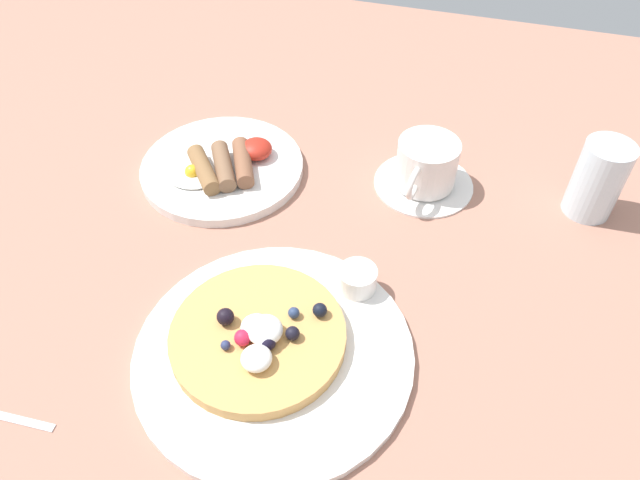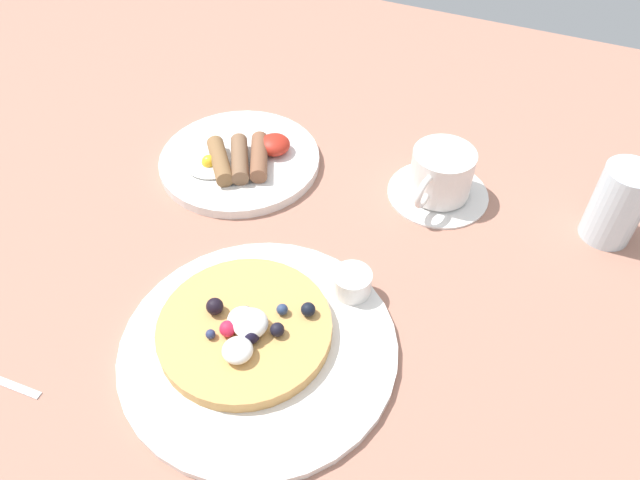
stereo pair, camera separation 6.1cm
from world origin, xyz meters
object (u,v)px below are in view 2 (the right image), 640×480
(breakfast_plate, at_px, (240,160))
(coffee_cup, at_px, (441,172))
(coffee_saucer, at_px, (438,193))
(water_glass, at_px, (618,204))
(pancake_plate, at_px, (259,347))
(syrup_ramekin, at_px, (352,282))

(breakfast_plate, bearing_deg, coffee_cup, 10.21)
(breakfast_plate, xyz_separation_m, coffee_saucer, (0.28, 0.05, -0.00))
(coffee_cup, height_order, water_glass, water_glass)
(pancake_plate, height_order, syrup_ramekin, syrup_ramekin)
(coffee_cup, distance_m, water_glass, 0.21)
(syrup_ramekin, height_order, water_glass, water_glass)
(pancake_plate, relative_size, coffee_cup, 2.60)
(water_glass, bearing_deg, coffee_cup, -176.50)
(syrup_ramekin, xyz_separation_m, breakfast_plate, (-0.23, 0.16, -0.02))
(pancake_plate, xyz_separation_m, coffee_saucer, (0.11, 0.32, -0.00))
(coffee_saucer, bearing_deg, breakfast_plate, -169.47)
(water_glass, bearing_deg, pancake_plate, -134.23)
(pancake_plate, relative_size, coffee_saucer, 2.17)
(pancake_plate, relative_size, syrup_ramekin, 6.65)
(syrup_ramekin, bearing_deg, breakfast_plate, 145.91)
(breakfast_plate, height_order, water_glass, water_glass)
(syrup_ramekin, height_order, coffee_cup, coffee_cup)
(coffee_saucer, distance_m, water_glass, 0.22)
(water_glass, bearing_deg, breakfast_plate, -172.69)
(pancake_plate, xyz_separation_m, coffee_cup, (0.11, 0.32, 0.03))
(coffee_cup, xyz_separation_m, water_glass, (0.21, 0.01, 0.01))
(syrup_ramekin, bearing_deg, coffee_saucer, 78.44)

